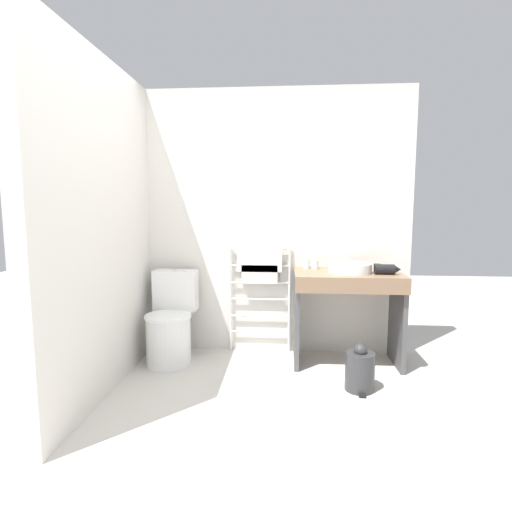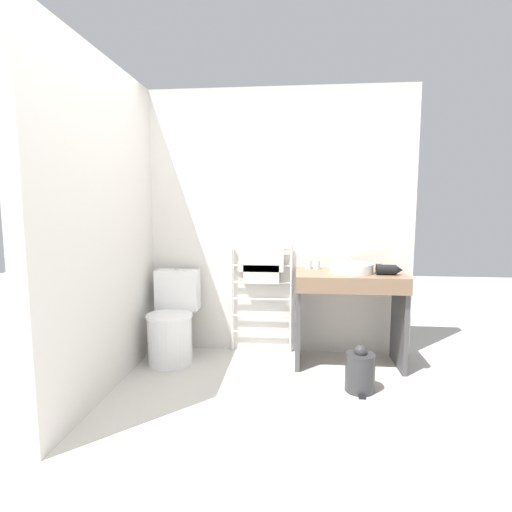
# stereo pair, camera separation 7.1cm
# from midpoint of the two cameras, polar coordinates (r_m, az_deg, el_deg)

# --- Properties ---
(ground_plane) EXTENTS (12.00, 12.00, 0.00)m
(ground_plane) POSITION_cam_midpoint_polar(r_m,az_deg,el_deg) (2.68, 0.02, -24.39)
(ground_plane) COLOR beige
(wall_back) EXTENTS (2.60, 0.12, 2.49)m
(wall_back) POSITION_cam_midpoint_polar(r_m,az_deg,el_deg) (3.84, 1.75, 4.72)
(wall_back) COLOR silver
(wall_back) RESTS_ON ground_plane
(wall_side) EXTENTS (0.12, 2.21, 2.49)m
(wall_side) POSITION_cam_midpoint_polar(r_m,az_deg,el_deg) (3.34, -20.70, 3.94)
(wall_side) COLOR silver
(wall_side) RESTS_ON ground_plane
(toilet) EXTENTS (0.41, 0.56, 0.82)m
(toilet) POSITION_cam_midpoint_polar(r_m,az_deg,el_deg) (3.75, -12.62, -9.54)
(toilet) COLOR white
(toilet) RESTS_ON ground_plane
(towel_radiator) EXTENTS (0.59, 0.06, 1.05)m
(towel_radiator) POSITION_cam_midpoint_polar(r_m,az_deg,el_deg) (3.79, -0.01, -2.68)
(towel_radiator) COLOR silver
(towel_radiator) RESTS_ON ground_plane
(vanity_counter) EXTENTS (0.93, 0.55, 0.83)m
(vanity_counter) POSITION_cam_midpoint_polar(r_m,az_deg,el_deg) (3.62, 12.35, -6.51)
(vanity_counter) COLOR #84664C
(vanity_counter) RESTS_ON ground_plane
(sink_basin) EXTENTS (0.37, 0.37, 0.08)m
(sink_basin) POSITION_cam_midpoint_polar(r_m,az_deg,el_deg) (3.57, 12.70, -1.62)
(sink_basin) COLOR white
(sink_basin) RESTS_ON vanity_counter
(faucet) EXTENTS (0.02, 0.10, 0.12)m
(faucet) POSITION_cam_midpoint_polar(r_m,az_deg,el_deg) (3.76, 12.28, -0.66)
(faucet) COLOR silver
(faucet) RESTS_ON vanity_counter
(cup_near_wall) EXTENTS (0.06, 0.06, 0.08)m
(cup_near_wall) POSITION_cam_midpoint_polar(r_m,az_deg,el_deg) (3.74, 6.68, -1.15)
(cup_near_wall) COLOR silver
(cup_near_wall) RESTS_ON vanity_counter
(cup_near_edge) EXTENTS (0.06, 0.06, 0.08)m
(cup_near_edge) POSITION_cam_midpoint_polar(r_m,az_deg,el_deg) (3.72, 7.89, -1.22)
(cup_near_edge) COLOR silver
(cup_near_edge) RESTS_ON vanity_counter
(hair_dryer) EXTENTS (0.22, 0.18, 0.09)m
(hair_dryer) POSITION_cam_midpoint_polar(r_m,az_deg,el_deg) (3.56, 17.49, -1.79)
(hair_dryer) COLOR black
(hair_dryer) RESTS_ON vanity_counter
(trash_bin) EXTENTS (0.22, 0.26, 0.36)m
(trash_bin) POSITION_cam_midpoint_polar(r_m,az_deg,el_deg) (3.26, 13.99, -15.53)
(trash_bin) COLOR #333335
(trash_bin) RESTS_ON ground_plane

